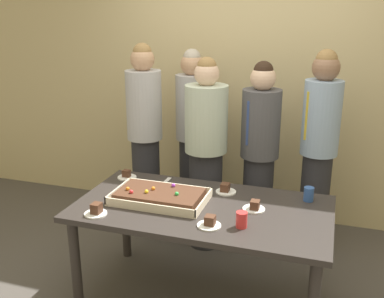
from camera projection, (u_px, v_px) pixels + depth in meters
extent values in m
cube|color=#CCB784|center=(251.00, 66.00, 4.24)|extent=(8.00, 0.12, 3.00)
cube|color=#2D2826|center=(202.00, 209.00, 3.03)|extent=(1.73, 0.92, 0.04)
cylinder|color=#2D2826|center=(76.00, 266.00, 3.03)|extent=(0.07, 0.07, 0.70)
cylinder|color=#2D2826|center=(126.00, 218.00, 3.72)|extent=(0.07, 0.07, 0.70)
cylinder|color=#2D2826|center=(319.00, 248.00, 3.26)|extent=(0.07, 0.07, 0.70)
cube|color=beige|center=(160.00, 200.00, 3.10)|extent=(0.65, 0.39, 0.01)
cube|color=beige|center=(149.00, 207.00, 2.92)|extent=(0.65, 0.01, 0.05)
cube|color=beige|center=(170.00, 186.00, 3.27)|extent=(0.65, 0.01, 0.05)
cube|color=beige|center=(118.00, 190.00, 3.19)|extent=(0.01, 0.39, 0.05)
cube|color=beige|center=(204.00, 202.00, 3.00)|extent=(0.01, 0.39, 0.05)
cube|color=#4C2D1E|center=(160.00, 195.00, 3.09)|extent=(0.58, 0.32, 0.06)
sphere|color=green|center=(177.00, 194.00, 3.02)|extent=(0.03, 0.03, 0.03)
sphere|color=red|center=(131.00, 192.00, 3.05)|extent=(0.03, 0.03, 0.03)
sphere|color=orange|center=(153.00, 188.00, 3.11)|extent=(0.03, 0.03, 0.03)
sphere|color=orange|center=(128.00, 189.00, 3.10)|extent=(0.03, 0.03, 0.03)
sphere|color=purple|center=(173.00, 185.00, 3.16)|extent=(0.03, 0.03, 0.03)
sphere|color=yellow|center=(146.00, 192.00, 3.05)|extent=(0.03, 0.03, 0.03)
cylinder|color=white|center=(209.00, 226.00, 2.74)|extent=(0.15, 0.15, 0.01)
cube|color=#4C2D1E|center=(210.00, 220.00, 2.73)|extent=(0.06, 0.06, 0.06)
cylinder|color=white|center=(226.00, 192.00, 3.25)|extent=(0.15, 0.15, 0.01)
cube|color=#4C2D1E|center=(225.00, 187.00, 3.24)|extent=(0.06, 0.07, 0.06)
cylinder|color=white|center=(96.00, 214.00, 2.90)|extent=(0.15, 0.15, 0.01)
cube|color=#4C2D1E|center=(96.00, 208.00, 2.89)|extent=(0.06, 0.07, 0.07)
cylinder|color=white|center=(254.00, 209.00, 2.97)|extent=(0.15, 0.15, 0.01)
cube|color=#4C2D1E|center=(255.00, 205.00, 2.95)|extent=(0.06, 0.07, 0.06)
cylinder|color=white|center=(127.00, 177.00, 3.52)|extent=(0.15, 0.15, 0.01)
cube|color=#4C2D1E|center=(126.00, 173.00, 3.52)|extent=(0.06, 0.05, 0.05)
cylinder|color=#2D5199|center=(309.00, 194.00, 3.09)|extent=(0.07, 0.07, 0.10)
cylinder|color=red|center=(242.00, 220.00, 2.72)|extent=(0.07, 0.07, 0.10)
cube|color=silver|center=(165.00, 182.00, 3.42)|extent=(0.03, 0.20, 0.01)
cylinder|color=#28282D|center=(257.00, 201.00, 3.91)|extent=(0.26, 0.26, 0.82)
cylinder|color=#4C4C51|center=(261.00, 124.00, 3.70)|extent=(0.33, 0.33, 0.57)
cube|color=navy|center=(249.00, 124.00, 3.59)|extent=(0.04, 0.02, 0.37)
sphere|color=beige|center=(263.00, 78.00, 3.59)|extent=(0.21, 0.21, 0.21)
sphere|color=black|center=(263.00, 71.00, 3.57)|extent=(0.16, 0.16, 0.16)
cylinder|color=#28282D|center=(314.00, 202.00, 3.82)|extent=(0.24, 0.24, 0.87)
cylinder|color=#93ADCC|center=(321.00, 118.00, 3.60)|extent=(0.31, 0.31, 0.61)
cube|color=gold|center=(308.00, 116.00, 3.52)|extent=(0.04, 0.02, 0.39)
sphere|color=#8C664C|center=(326.00, 68.00, 3.48)|extent=(0.22, 0.22, 0.22)
sphere|color=olive|center=(327.00, 60.00, 3.46)|extent=(0.17, 0.17, 0.17)
cylinder|color=#28282D|center=(192.00, 181.00, 4.33)|extent=(0.24, 0.24, 0.85)
cylinder|color=#B2B2B7|center=(192.00, 107.00, 4.11)|extent=(0.30, 0.30, 0.60)
sphere|color=tan|center=(192.00, 64.00, 3.99)|extent=(0.21, 0.21, 0.21)
sphere|color=#B2A899|center=(192.00, 58.00, 3.97)|extent=(0.16, 0.16, 0.16)
cylinder|color=#28282D|center=(147.00, 186.00, 4.12)|extent=(0.25, 0.25, 0.92)
cylinder|color=#B2B2B7|center=(144.00, 105.00, 3.89)|extent=(0.31, 0.31, 0.60)
sphere|color=tan|center=(142.00, 59.00, 3.77)|extent=(0.21, 0.21, 0.21)
sphere|color=olive|center=(142.00, 52.00, 3.75)|extent=(0.16, 0.16, 0.16)
cylinder|color=#28282D|center=(205.00, 198.00, 3.89)|extent=(0.29, 0.29, 0.87)
cylinder|color=#B7C6B2|center=(206.00, 119.00, 3.68)|extent=(0.36, 0.36, 0.56)
sphere|color=beige|center=(207.00, 74.00, 3.56)|extent=(0.20, 0.20, 0.20)
sphere|color=olive|center=(207.00, 67.00, 3.55)|extent=(0.16, 0.16, 0.16)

